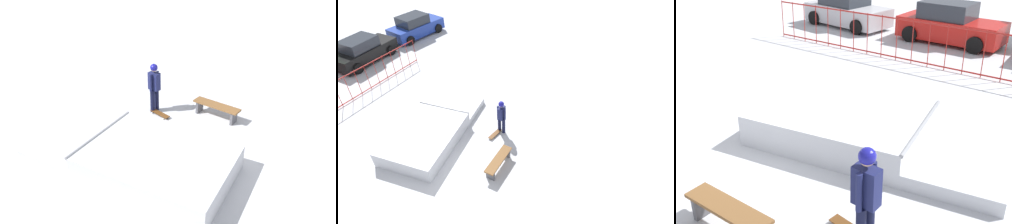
# 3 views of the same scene
# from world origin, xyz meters

# --- Properties ---
(ground_plane) EXTENTS (60.00, 60.00, 0.00)m
(ground_plane) POSITION_xyz_m (0.00, 0.00, 0.00)
(ground_plane) COLOR #B7BABF
(skate_ramp) EXTENTS (5.74, 3.42, 0.74)m
(skate_ramp) POSITION_xyz_m (1.29, 1.42, 0.32)
(skate_ramp) COLOR silver
(skate_ramp) RESTS_ON ground
(skater) EXTENTS (0.39, 0.44, 1.73)m
(skater) POSITION_xyz_m (3.07, -1.22, 1.01)
(skater) COLOR black
(skater) RESTS_ON ground
(skateboard) EXTENTS (0.82, 0.35, 0.09)m
(skateboard) POSITION_xyz_m (2.72, -1.07, 0.08)
(skateboard) COLOR #593314
(skateboard) RESTS_ON ground
(park_bench) EXTENTS (1.60, 0.40, 0.48)m
(park_bench) POSITION_xyz_m (1.16, -2.12, 0.36)
(park_bench) COLOR brown
(park_bench) RESTS_ON ground
(parked_car_black) EXTENTS (4.13, 1.98, 1.60)m
(parked_car_black) POSITION_xyz_m (4.88, 9.80, 0.72)
(parked_car_black) COLOR black
(parked_car_black) RESTS_ON ground
(parked_car_blue) EXTENTS (4.29, 2.34, 1.60)m
(parked_car_blue) POSITION_xyz_m (9.47, 9.58, 0.72)
(parked_car_blue) COLOR #1E3899
(parked_car_blue) RESTS_ON ground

